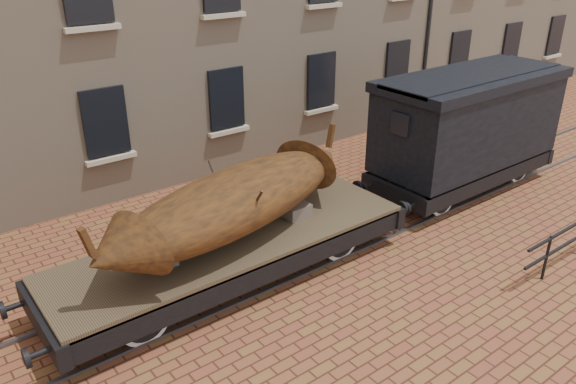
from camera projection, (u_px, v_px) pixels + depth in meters
ground at (311, 249)px, 12.55m from camera, size 90.00×90.00×0.00m
rail_track at (311, 248)px, 12.54m from camera, size 30.00×1.52×0.06m
flatcar_wagon at (233, 247)px, 11.11m from camera, size 8.31×2.26×1.26m
iron_boat at (235, 200)px, 10.73m from camera, size 6.41×2.97×1.55m
goods_van at (469, 119)px, 14.66m from camera, size 6.21×2.26×3.21m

